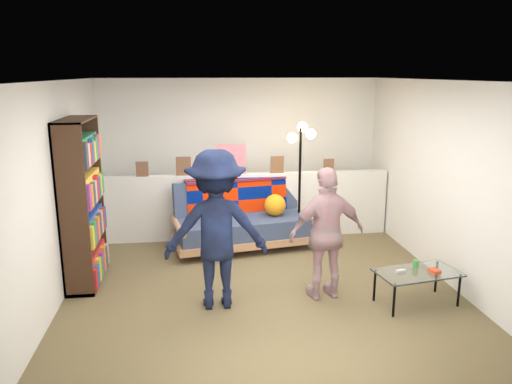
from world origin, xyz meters
TOP-DOWN VIEW (x-y plane):
  - ground at (0.00, 0.00)m, footprint 5.00×5.00m
  - room_shell at (0.00, 0.47)m, footprint 4.60×5.05m
  - half_wall_ledge at (0.00, 1.80)m, footprint 4.45×0.15m
  - ledge_decor at (-0.23, 1.78)m, footprint 2.97×0.02m
  - futon_sofa at (-0.06, 1.39)m, footprint 2.10×1.25m
  - bookshelf at (-2.08, 0.39)m, footprint 0.33×0.99m
  - coffee_table at (1.64, -0.72)m, footprint 0.96×0.63m
  - floor_lamp at (0.79, 1.47)m, footprint 0.38×0.33m
  - person_left at (-0.54, -0.46)m, footprint 1.11×0.65m
  - person_right at (0.69, -0.42)m, footprint 0.92×0.49m

SIDE VIEW (x-z plane):
  - ground at x=0.00m, z-range 0.00..0.00m
  - coffee_table at x=1.64m, z-range 0.12..0.58m
  - futon_sofa at x=-0.06m, z-range -0.03..0.82m
  - half_wall_ledge at x=0.00m, z-range 0.00..1.00m
  - person_right at x=0.69m, z-range 0.00..1.50m
  - person_left at x=-0.54m, z-range 0.00..1.72m
  - bookshelf at x=-2.08m, z-range -0.07..1.91m
  - ledge_decor at x=-0.23m, z-range 0.95..1.40m
  - floor_lamp at x=0.79m, z-range 0.37..2.16m
  - room_shell at x=0.00m, z-range 0.45..2.90m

